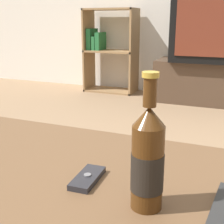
# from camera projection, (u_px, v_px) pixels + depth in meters

# --- Properties ---
(coffee_table) EXTENTS (1.17, 0.88, 0.42)m
(coffee_table) POSITION_uv_depth(u_px,v_px,m) (10.00, 209.00, 0.73)
(coffee_table) COLOR brown
(coffee_table) RESTS_ON ground_plane
(tv_stand) EXTENTS (1.01, 0.47, 0.42)m
(tv_stand) POSITION_uv_depth(u_px,v_px,m) (208.00, 82.00, 3.12)
(tv_stand) COLOR #4C3828
(tv_stand) RESTS_ON ground_plane
(television) EXTENTS (0.70, 0.59, 0.63)m
(television) POSITION_uv_depth(u_px,v_px,m) (212.00, 28.00, 2.97)
(television) COLOR black
(television) RESTS_ON tv_stand
(bookshelf) EXTENTS (0.58, 0.30, 0.93)m
(bookshelf) POSITION_uv_depth(u_px,v_px,m) (108.00, 49.00, 3.54)
(bookshelf) COLOR #99754C
(bookshelf) RESTS_ON ground_plane
(beer_bottle) EXTENTS (0.07, 0.07, 0.28)m
(beer_bottle) POSITION_uv_depth(u_px,v_px,m) (148.00, 160.00, 0.62)
(beer_bottle) COLOR #47280F
(beer_bottle) RESTS_ON coffee_table
(cell_phone) EXTENTS (0.06, 0.12, 0.02)m
(cell_phone) POSITION_uv_depth(u_px,v_px,m) (88.00, 178.00, 0.75)
(cell_phone) COLOR #232328
(cell_phone) RESTS_ON coffee_table
(remote_control) EXTENTS (0.06, 0.18, 0.02)m
(remote_control) POSITION_uv_depth(u_px,v_px,m) (223.00, 209.00, 0.62)
(remote_control) COLOR #282828
(remote_control) RESTS_ON coffee_table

